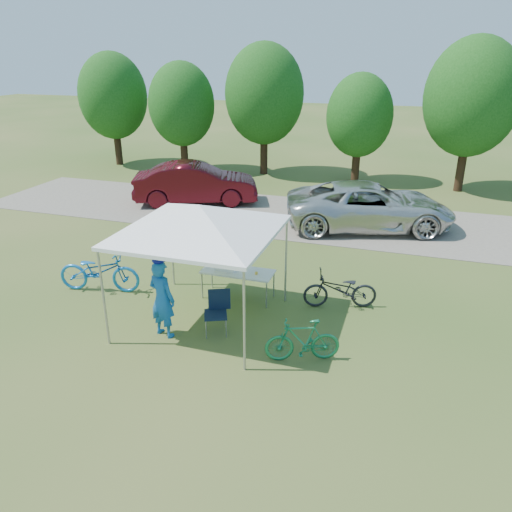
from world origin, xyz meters
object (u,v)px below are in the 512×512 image
(cooler, at_px, (226,262))
(bike_dark, at_px, (340,290))
(folding_chair, at_px, (217,308))
(bike_blue, at_px, (99,271))
(sedan, at_px, (196,183))
(folding_table, at_px, (238,272))
(cyclist, at_px, (162,299))
(bike_green, at_px, (302,340))
(minivan, at_px, (370,206))

(cooler, relative_size, bike_dark, 0.30)
(folding_chair, height_order, bike_blue, bike_blue)
(bike_dark, bearing_deg, sedan, -152.73)
(bike_blue, bearing_deg, folding_table, -90.13)
(cyclist, bearing_deg, bike_green, -165.41)
(bike_blue, relative_size, bike_dark, 1.19)
(cooler, distance_m, cyclist, 2.22)
(cyclist, xyz_separation_m, bike_blue, (-2.54, 1.42, -0.32))
(folding_table, height_order, bike_dark, bike_dark)
(folding_table, distance_m, cooler, 0.38)
(cyclist, bearing_deg, folding_chair, -138.26)
(cooler, height_order, bike_dark, cooler)
(sedan, bearing_deg, cooler, -172.30)
(folding_chair, height_order, bike_green, folding_chair)
(bike_dark, xyz_separation_m, sedan, (-6.84, 6.95, 0.36))
(cooler, xyz_separation_m, bike_green, (2.42, -2.15, -0.47))
(cooler, bearing_deg, cyclist, -105.87)
(folding_table, distance_m, sedan, 8.45)
(cooler, bearing_deg, sedan, 119.44)
(folding_chair, relative_size, bike_dark, 0.54)
(folding_table, xyz_separation_m, bike_dark, (2.47, 0.27, -0.22))
(cyclist, relative_size, sedan, 0.36)
(cyclist, height_order, minivan, cyclist)
(bike_green, distance_m, minivan, 8.43)
(cooler, bearing_deg, bike_dark, 5.63)
(bike_blue, height_order, minivan, minivan)
(bike_green, distance_m, bike_dark, 2.45)
(bike_green, relative_size, bike_dark, 0.85)
(cyclist, distance_m, minivan, 9.06)
(folding_table, bearing_deg, bike_green, -45.42)
(cooler, height_order, cyclist, cyclist)
(bike_dark, bearing_deg, cyclist, -71.73)
(cooler, bearing_deg, bike_green, -41.62)
(bike_green, bearing_deg, folding_table, -157.29)
(cooler, relative_size, minivan, 0.09)
(cyclist, xyz_separation_m, minivan, (3.39, 8.40, -0.06))
(folding_table, height_order, cooler, cooler)
(bike_dark, relative_size, sedan, 0.36)
(minivan, bearing_deg, sedan, 65.74)
(folding_table, bearing_deg, sedan, 121.21)
(folding_chair, distance_m, bike_dark, 3.02)
(bike_green, bearing_deg, cyclist, -112.05)
(folding_chair, relative_size, cyclist, 0.55)
(cooler, height_order, bike_green, cooler)
(folding_table, relative_size, cooler, 3.32)
(folding_chair, distance_m, cooler, 1.71)
(folding_table, bearing_deg, bike_dark, 6.31)
(cyclist, height_order, sedan, cyclist)
(bike_blue, bearing_deg, cooler, -89.04)
(cooler, bearing_deg, folding_chair, -75.55)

